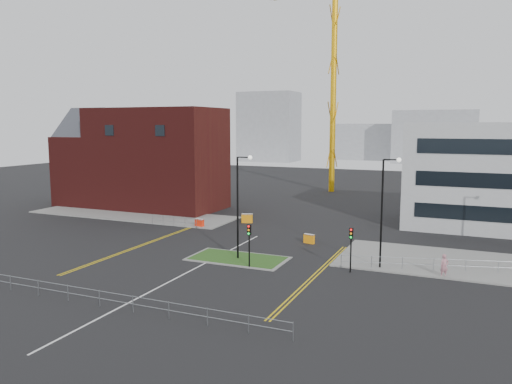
# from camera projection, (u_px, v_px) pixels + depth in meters

# --- Properties ---
(ground) EXTENTS (200.00, 200.00, 0.00)m
(ground) POSITION_uv_depth(u_px,v_px,m) (168.00, 282.00, 37.46)
(ground) COLOR black
(ground) RESTS_ON ground
(pavement_left) EXTENTS (28.00, 8.00, 0.12)m
(pavement_left) POSITION_uv_depth(u_px,v_px,m) (132.00, 215.00, 65.33)
(pavement_left) COLOR slate
(pavement_left) RESTS_ON ground
(pavement_right) EXTENTS (24.00, 10.00, 0.12)m
(pavement_right) POSITION_uv_depth(u_px,v_px,m) (485.00, 266.00, 41.55)
(pavement_right) COLOR slate
(pavement_right) RESTS_ON ground
(island_kerb) EXTENTS (8.60, 4.60, 0.08)m
(island_kerb) POSITION_uv_depth(u_px,v_px,m) (238.00, 259.00, 43.95)
(island_kerb) COLOR slate
(island_kerb) RESTS_ON ground
(grass_island) EXTENTS (8.00, 4.00, 0.12)m
(grass_island) POSITION_uv_depth(u_px,v_px,m) (238.00, 258.00, 43.95)
(grass_island) COLOR #264918
(grass_island) RESTS_ON ground
(brick_building) EXTENTS (24.20, 10.07, 14.24)m
(brick_building) POSITION_uv_depth(u_px,v_px,m) (140.00, 159.00, 71.04)
(brick_building) COLOR #4D1513
(brick_building) RESTS_ON ground
(tower_crane) EXTENTS (52.45, 9.63, 39.52)m
(tower_crane) POSITION_uv_depth(u_px,v_px,m) (367.00, 29.00, 81.58)
(tower_crane) COLOR #F4AD0E
(tower_crane) RESTS_ON ground
(streetlamp_island) EXTENTS (1.46, 0.36, 9.18)m
(streetlamp_island) POSITION_uv_depth(u_px,v_px,m) (240.00, 199.00, 43.14)
(streetlamp_island) COLOR black
(streetlamp_island) RESTS_ON ground
(streetlamp_right_near) EXTENTS (1.46, 0.36, 9.18)m
(streetlamp_right_near) POSITION_uv_depth(u_px,v_px,m) (385.00, 204.00, 40.25)
(streetlamp_right_near) COLOR black
(streetlamp_right_near) RESTS_ON ground
(traffic_light_island) EXTENTS (0.28, 0.33, 3.65)m
(traffic_light_island) POSITION_uv_depth(u_px,v_px,m) (249.00, 237.00, 40.99)
(traffic_light_island) COLOR black
(traffic_light_island) RESTS_ON ground
(traffic_light_right) EXTENTS (0.28, 0.33, 3.65)m
(traffic_light_right) POSITION_uv_depth(u_px,v_px,m) (351.00, 241.00, 39.67)
(traffic_light_right) COLOR black
(traffic_light_right) RESTS_ON ground
(railing_front) EXTENTS (24.05, 0.05, 1.10)m
(railing_front) POSITION_uv_depth(u_px,v_px,m) (116.00, 298.00, 31.90)
(railing_front) COLOR gray
(railing_front) RESTS_ON ground
(railing_left) EXTENTS (6.05, 0.05, 1.10)m
(railing_left) POSITION_uv_depth(u_px,v_px,m) (174.00, 220.00, 58.06)
(railing_left) COLOR gray
(railing_left) RESTS_ON ground
(railing_right) EXTENTS (19.05, 5.05, 1.10)m
(railing_right) POSITION_uv_depth(u_px,v_px,m) (466.00, 263.00, 39.77)
(railing_right) COLOR gray
(railing_right) RESTS_ON ground
(centre_line) EXTENTS (0.15, 30.00, 0.01)m
(centre_line) POSITION_uv_depth(u_px,v_px,m) (182.00, 275.00, 39.28)
(centre_line) COLOR silver
(centre_line) RESTS_ON ground
(yellow_left_a) EXTENTS (0.12, 24.00, 0.01)m
(yellow_left_a) POSITION_uv_depth(u_px,v_px,m) (148.00, 242.00, 50.10)
(yellow_left_a) COLOR gold
(yellow_left_a) RESTS_ON ground
(yellow_left_b) EXTENTS (0.12, 24.00, 0.01)m
(yellow_left_b) POSITION_uv_depth(u_px,v_px,m) (150.00, 243.00, 49.98)
(yellow_left_b) COLOR gold
(yellow_left_b) RESTS_ON ground
(yellow_right_a) EXTENTS (0.12, 20.00, 0.01)m
(yellow_right_a) POSITION_uv_depth(u_px,v_px,m) (313.00, 275.00, 39.19)
(yellow_right_a) COLOR gold
(yellow_right_a) RESTS_ON ground
(yellow_right_b) EXTENTS (0.12, 20.00, 0.01)m
(yellow_right_b) POSITION_uv_depth(u_px,v_px,m) (317.00, 276.00, 39.07)
(yellow_right_b) COLOR gold
(yellow_right_b) RESTS_ON ground
(skyline_a) EXTENTS (18.00, 12.00, 22.00)m
(skyline_a) POSITION_uv_depth(u_px,v_px,m) (269.00, 127.00, 160.87)
(skyline_a) COLOR gray
(skyline_a) RESTS_ON ground
(skyline_b) EXTENTS (24.00, 12.00, 16.00)m
(skyline_b) POSITION_uv_depth(u_px,v_px,m) (435.00, 137.00, 150.73)
(skyline_b) COLOR gray
(skyline_b) RESTS_ON ground
(skyline_d) EXTENTS (30.00, 12.00, 12.00)m
(skyline_d) POSITION_uv_depth(u_px,v_px,m) (380.00, 142.00, 167.17)
(skyline_d) COLOR gray
(skyline_d) RESTS_ON ground
(pedestrian) EXTENTS (0.81, 0.75, 1.86)m
(pedestrian) POSITION_uv_depth(u_px,v_px,m) (444.00, 266.00, 38.51)
(pedestrian) COLOR #BD7A86
(pedestrian) RESTS_ON ground
(barrier_left) EXTENTS (1.21, 0.66, 0.97)m
(barrier_left) POSITION_uv_depth(u_px,v_px,m) (199.00, 223.00, 57.55)
(barrier_left) COLOR #FF2C0E
(barrier_left) RESTS_ON ground
(barrier_mid) EXTENTS (1.39, 0.83, 1.11)m
(barrier_mid) POSITION_uv_depth(u_px,v_px,m) (247.00, 218.00, 60.08)
(barrier_mid) COLOR orange
(barrier_mid) RESTS_ON ground
(barrier_right) EXTENTS (1.16, 0.64, 0.93)m
(barrier_right) POSITION_uv_depth(u_px,v_px,m) (309.00, 238.00, 49.73)
(barrier_right) COLOR orange
(barrier_right) RESTS_ON ground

